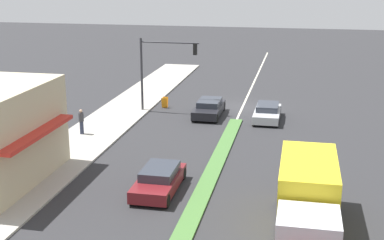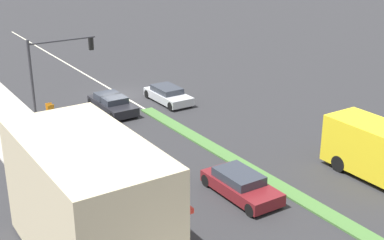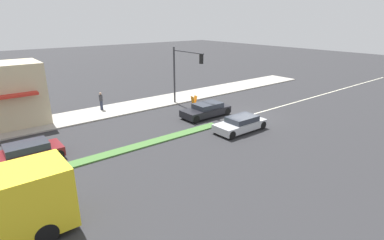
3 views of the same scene
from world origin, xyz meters
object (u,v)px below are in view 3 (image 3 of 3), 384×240
(warning_aframe_sign, at_px, (194,100))
(sedan_dark, at_px, (206,110))
(sedan_silver, at_px, (240,124))
(sedan_maroon, at_px, (24,153))
(pedestrian, at_px, (101,101))
(traffic_signal_main, at_px, (183,67))

(warning_aframe_sign, relative_size, sedan_dark, 0.18)
(sedan_dark, height_order, sedan_silver, sedan_dark)
(sedan_dark, bearing_deg, warning_aframe_sign, -23.83)
(sedan_dark, xyz_separation_m, sedan_silver, (-4.40, 0.28, -0.03))
(sedan_maroon, height_order, sedan_silver, sedan_maroon)
(sedan_silver, bearing_deg, sedan_dark, -3.66)
(pedestrian, xyz_separation_m, warning_aframe_sign, (-3.54, -8.41, -0.58))
(traffic_signal_main, relative_size, warning_aframe_sign, 6.69)
(sedan_maroon, bearing_deg, sedan_silver, -107.08)
(sedan_maroon, bearing_deg, sedan_dark, -90.00)
(warning_aframe_sign, height_order, sedan_silver, sedan_silver)
(traffic_signal_main, distance_m, warning_aframe_sign, 3.74)
(pedestrian, relative_size, sedan_maroon, 0.38)
(pedestrian, bearing_deg, traffic_signal_main, -116.69)
(traffic_signal_main, bearing_deg, sedan_silver, 175.71)
(pedestrian, relative_size, sedan_dark, 0.37)
(pedestrian, distance_m, sedan_maroon, 10.89)
(warning_aframe_sign, bearing_deg, sedan_silver, 166.41)
(sedan_maroon, relative_size, sedan_dark, 0.97)
(traffic_signal_main, xyz_separation_m, pedestrian, (3.53, 7.02, -2.90))
(warning_aframe_sign, xyz_separation_m, sedan_silver, (-8.31, 2.01, 0.15))
(traffic_signal_main, xyz_separation_m, sedan_silver, (-8.32, 0.62, -3.33))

